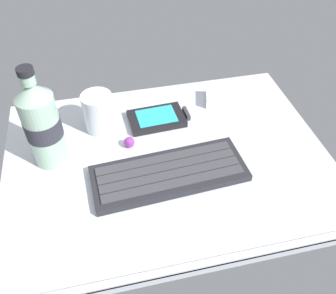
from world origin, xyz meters
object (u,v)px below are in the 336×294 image
handheld_device (159,118)px  charger_block (221,98)px  juice_cup (99,113)px  keyboard (169,173)px  trackball_mouse (129,142)px  water_bottle (42,124)px

handheld_device → charger_block: 15.76cm
juice_cup → charger_block: size_ratio=1.21×
juice_cup → keyboard: bearing=-56.0°
trackball_mouse → juice_cup: bearing=126.2°
water_bottle → handheld_device: bearing=16.1°
charger_block → keyboard: bearing=-130.6°
handheld_device → trackball_mouse: trackball_mouse is taller
keyboard → juice_cup: (-11.33, 16.79, 3.10)cm
keyboard → juice_cup: 20.49cm
juice_cup → trackball_mouse: bearing=-53.8°
water_bottle → charger_block: bearing=14.7°
juice_cup → trackball_mouse: size_ratio=3.86×
charger_block → juice_cup: bearing=-174.2°
keyboard → charger_block: bearing=49.4°
handheld_device → water_bottle: (-23.00, -6.62, 8.28)cm
keyboard → trackball_mouse: trackball_mouse is taller
water_bottle → charger_block: size_ratio=2.97×
handheld_device → charger_block: charger_block is taller
handheld_device → water_bottle: size_ratio=0.63×
keyboard → water_bottle: bearing=155.9°
juice_cup → handheld_device: bearing=-2.5°
handheld_device → juice_cup: size_ratio=1.54×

